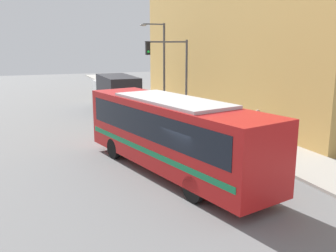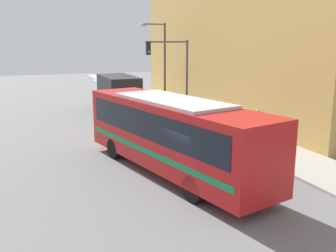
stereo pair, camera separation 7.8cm
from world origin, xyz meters
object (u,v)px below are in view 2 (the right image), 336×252
parking_meter (215,118)px  pedestrian_near_corner (257,124)px  delivery_truck (116,91)px  city_bus (171,131)px  traffic_light_pole (174,66)px  street_lamp (162,59)px  fire_hydrant (266,149)px

parking_meter → pedestrian_near_corner: pedestrian_near_corner is taller
delivery_truck → city_bus: bearing=-95.1°
traffic_light_pole → parking_meter: bearing=-79.2°
traffic_light_pole → city_bus: bearing=-112.4°
city_bus → traffic_light_pole: bearing=54.4°
parking_meter → pedestrian_near_corner: 2.91m
parking_meter → street_lamp: street_lamp is taller
pedestrian_near_corner → city_bus: bearing=-153.8°
delivery_truck → pedestrian_near_corner: delivery_truck is taller
fire_hydrant → street_lamp: (-0.02, 15.22, 3.90)m
traffic_light_pole → pedestrian_near_corner: bearing=-71.8°
street_lamp → pedestrian_near_corner: 12.76m
delivery_truck → street_lamp: (3.76, -1.39, 2.74)m
city_bus → fire_hydrant: 5.52m
fire_hydrant → street_lamp: 15.71m
street_lamp → pedestrian_near_corner: bearing=-83.0°
parking_meter → street_lamp: bearing=90.1°
traffic_light_pole → pedestrian_near_corner: (2.40, -7.30, -3.04)m
city_bus → traffic_light_pole: traffic_light_pole is taller
fire_hydrant → pedestrian_near_corner: bearing=63.6°
fire_hydrant → delivery_truck: bearing=102.8°
fire_hydrant → traffic_light_pole: (-0.91, 10.29, 3.60)m
city_bus → traffic_light_pole: 11.71m
city_bus → parking_meter: 7.95m
city_bus → fire_hydrant: (5.31, 0.35, -1.47)m
city_bus → parking_meter: (5.31, 5.85, -0.92)m
traffic_light_pole → street_lamp: size_ratio=0.81×
fire_hydrant → pedestrian_near_corner: pedestrian_near_corner is taller
delivery_truck → pedestrian_near_corner: 14.61m
city_bus → pedestrian_near_corner: size_ratio=6.39×
fire_hydrant → city_bus: bearing=-176.3°
traffic_light_pole → street_lamp: 5.01m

